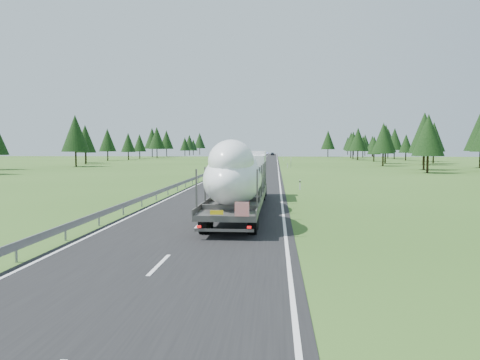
# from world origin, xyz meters

# --- Properties ---
(ground) EXTENTS (400.00, 400.00, 0.00)m
(ground) POSITION_xyz_m (0.00, 0.00, 0.00)
(ground) COLOR #30551C
(ground) RESTS_ON ground
(road_surface) EXTENTS (10.00, 400.00, 0.02)m
(road_surface) POSITION_xyz_m (0.00, 100.00, 0.01)
(road_surface) COLOR black
(road_surface) RESTS_ON ground
(guardrail) EXTENTS (0.10, 400.00, 0.76)m
(guardrail) POSITION_xyz_m (-5.30, 99.94, 0.60)
(guardrail) COLOR slate
(guardrail) RESTS_ON ground
(marker_posts) EXTENTS (0.13, 350.08, 1.00)m
(marker_posts) POSITION_xyz_m (6.50, 155.00, 0.54)
(marker_posts) COLOR silver
(marker_posts) RESTS_ON ground
(highway_sign) EXTENTS (0.08, 0.90, 2.60)m
(highway_sign) POSITION_xyz_m (7.20, 80.00, 1.81)
(highway_sign) COLOR slate
(highway_sign) RESTS_ON ground
(tree_line_right) EXTENTS (27.77, 282.09, 12.44)m
(tree_line_right) POSITION_xyz_m (39.20, 99.40, 6.80)
(tree_line_right) COLOR black
(tree_line_right) RESTS_ON ground
(tree_line_left) EXTENTS (16.47, 283.46, 12.56)m
(tree_line_left) POSITION_xyz_m (-44.02, 115.86, 7.01)
(tree_line_left) COLOR black
(tree_line_left) RESTS_ON ground
(boat_truck) EXTENTS (3.11, 20.80, 4.59)m
(boat_truck) POSITION_xyz_m (1.89, 13.82, 2.35)
(boat_truck) COLOR silver
(boat_truck) RESTS_ON ground
(distant_van) EXTENTS (2.92, 6.14, 1.69)m
(distant_van) POSITION_xyz_m (-3.11, 134.82, 0.85)
(distant_van) COLOR white
(distant_van) RESTS_ON ground
(distant_car_dark) EXTENTS (2.05, 4.76, 1.60)m
(distant_car_dark) POSITION_xyz_m (2.38, 230.38, 0.80)
(distant_car_dark) COLOR black
(distant_car_dark) RESTS_ON ground
(distant_car_blue) EXTENTS (1.69, 4.00, 1.28)m
(distant_car_blue) POSITION_xyz_m (-1.38, 274.41, 0.64)
(distant_car_blue) COLOR #1C264F
(distant_car_blue) RESTS_ON ground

